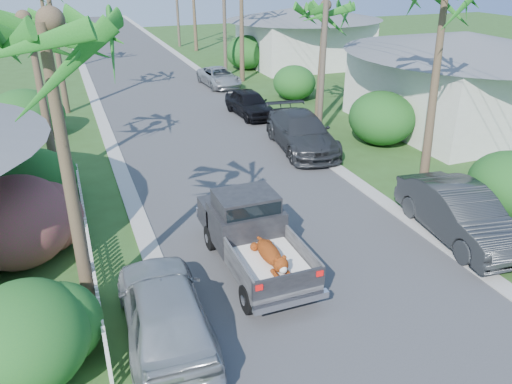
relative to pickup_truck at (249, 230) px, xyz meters
name	(u,v)px	position (x,y,z in m)	size (l,w,h in m)	color
ground	(364,322)	(1.64, -3.62, -1.01)	(120.00, 120.00, 0.00)	#2B4A1C
road	(160,91)	(1.64, 21.38, -1.00)	(8.00, 100.00, 0.02)	#38383A
curb_left	(93,97)	(-2.66, 21.38, -0.98)	(0.60, 100.00, 0.06)	#A5A39E
curb_right	(222,86)	(5.94, 21.38, -0.98)	(0.60, 100.00, 0.06)	#A5A39E
pickup_truck	(249,230)	(0.00, 0.00, 0.00)	(1.98, 5.12, 2.06)	black
parked_car_rn	(460,214)	(6.64, -1.11, -0.18)	(1.75, 5.02, 1.66)	#27292B
parked_car_rm	(302,132)	(5.57, 8.00, -0.19)	(2.29, 5.62, 1.63)	#2A2B2E
parked_car_rf	(249,103)	(5.24, 13.96, -0.30)	(1.68, 4.17, 1.42)	black
parked_car_rd	(219,77)	(5.80, 21.46, -0.39)	(2.07, 4.49, 1.25)	#A6A9AD
parked_car_ln	(165,310)	(-2.98, -2.43, -0.20)	(1.91, 4.74, 1.61)	#A2A5A9
palm_l_a	(42,24)	(-4.56, -0.62, 5.92)	(4.40, 4.40, 8.20)	brown
palm_l_b	(28,19)	(-5.16, 8.38, 5.14)	(4.40, 4.40, 7.40)	brown
palm_r_b	(324,6)	(8.24, 11.38, 4.94)	(4.40, 4.40, 7.20)	brown
shrub_l_a	(26,337)	(-5.86, -2.62, 0.09)	(2.60, 2.86, 2.20)	#164E20
shrub_l_b	(18,222)	(-6.16, 2.38, 0.29)	(3.00, 3.30, 2.60)	#AC1849
shrub_l_c	(36,177)	(-5.76, 6.38, -0.01)	(2.40, 2.64, 2.00)	#164E20
shrub_l_d	(24,114)	(-6.36, 14.38, 0.19)	(3.20, 3.52, 2.40)	#164E20
shrub_r_a	(512,186)	(9.24, -0.62, 0.14)	(2.80, 3.08, 2.30)	#164E20
shrub_r_b	(381,118)	(9.44, 7.38, 0.24)	(3.00, 3.30, 2.50)	#164E20
shrub_r_c	(294,83)	(9.14, 16.38, 0.04)	(2.60, 2.86, 2.10)	#164E20
shrub_r_d	(246,52)	(9.64, 26.38, 0.29)	(3.20, 3.52, 2.60)	#164E20
picket_fence	(89,242)	(-4.36, 1.88, -0.51)	(0.10, 11.00, 1.00)	white
house_right_near	(458,84)	(14.64, 8.38, 1.21)	(8.00, 9.00, 4.80)	silver
house_right_far	(303,38)	(14.64, 26.38, 1.11)	(9.00, 8.00, 4.60)	silver
utility_pole_b	(324,41)	(7.24, 9.38, 3.59)	(1.60, 0.26, 9.00)	brown
utility_pole_c	(224,12)	(7.24, 24.38, 3.59)	(1.60, 0.26, 9.00)	brown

